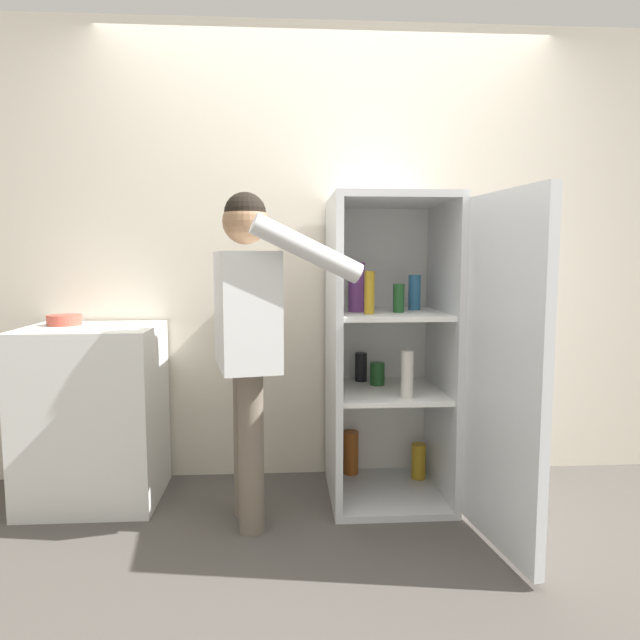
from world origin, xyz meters
name	(u,v)px	position (x,y,z in m)	size (l,w,h in m)	color
ground_plane	(344,554)	(0.00, 0.00, 0.00)	(12.00, 12.00, 0.00)	#4C4742
wall_back	(327,255)	(0.00, 0.98, 1.27)	(7.00, 0.06, 2.55)	beige
refrigerator	(406,353)	(0.37, 0.52, 0.78)	(0.74, 1.26, 1.57)	silver
person	(248,321)	(-0.41, 0.33, 0.97)	(0.69, 0.59, 1.55)	#726656
counter	(94,414)	(-1.23, 0.65, 0.45)	(0.66, 0.56, 0.91)	white
bowl	(64,320)	(-1.39, 0.73, 0.94)	(0.17, 0.17, 0.05)	#B24738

